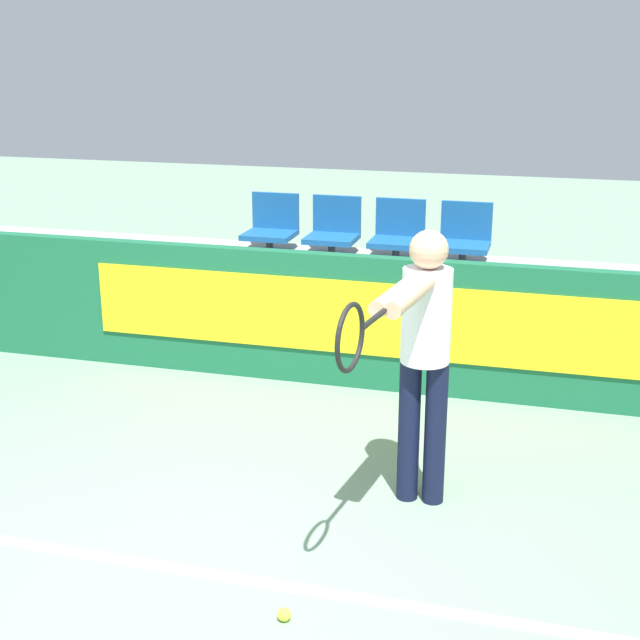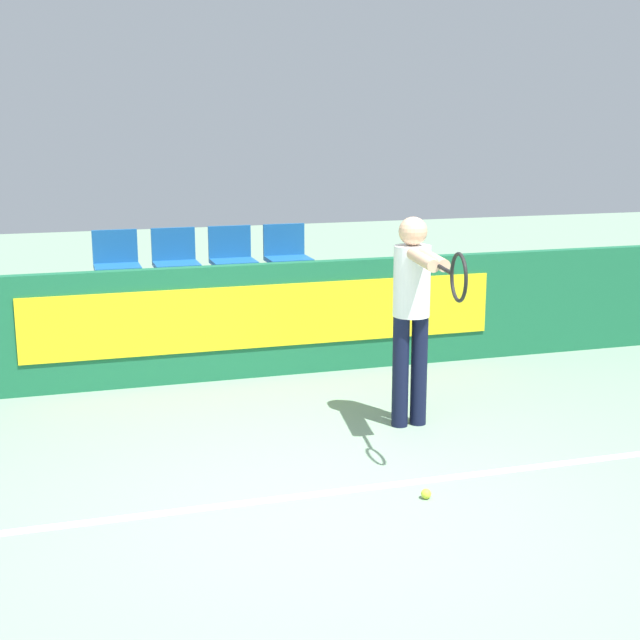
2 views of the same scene
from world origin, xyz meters
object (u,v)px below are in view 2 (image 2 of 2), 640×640
at_px(stadium_chair_1, 189,306).
at_px(stadium_chair_7, 287,252).
at_px(tennis_player, 414,302).
at_px(tennis_ball, 426,494).
at_px(stadium_chair_3, 309,299).
at_px(stadium_chair_6, 232,255).
at_px(stadium_chair_4, 116,260).
at_px(stadium_chair_5, 175,257).
at_px(stadium_chair_2, 250,302).
at_px(stadium_chair_0, 125,309).

bearing_deg(stadium_chair_1, stadium_chair_7, 35.71).
bearing_deg(tennis_player, tennis_ball, -100.17).
bearing_deg(stadium_chair_3, stadium_chair_6, 124.83).
bearing_deg(stadium_chair_4, stadium_chair_7, 0.00).
xyz_separation_m(tennis_player, tennis_ball, (-0.42, -1.28, -0.98)).
height_order(stadium_chair_3, stadium_chair_6, stadium_chair_6).
relative_size(stadium_chair_5, stadium_chair_6, 1.00).
height_order(stadium_chair_5, tennis_player, tennis_player).
relative_size(stadium_chair_2, stadium_chair_6, 1.00).
bearing_deg(tennis_ball, stadium_chair_0, 112.93).
height_order(stadium_chair_0, stadium_chair_3, same).
xyz_separation_m(stadium_chair_0, tennis_ball, (1.56, -3.70, -0.55)).
bearing_deg(stadium_chair_4, tennis_player, -58.98).
bearing_deg(stadium_chair_0, stadium_chair_1, 0.00).
xyz_separation_m(stadium_chair_1, stadium_chair_6, (0.62, 0.89, 0.35)).
relative_size(stadium_chair_6, tennis_player, 0.32).
relative_size(stadium_chair_0, stadium_chair_2, 1.00).
relative_size(stadium_chair_4, stadium_chair_5, 1.00).
relative_size(stadium_chair_5, tennis_player, 0.32).
distance_m(stadium_chair_2, stadium_chair_7, 1.14).
bearing_deg(tennis_ball, stadium_chair_6, 94.10).
bearing_deg(stadium_chair_6, stadium_chair_0, -144.29).
height_order(stadium_chair_4, stadium_chair_5, same).
relative_size(stadium_chair_2, stadium_chair_3, 1.00).
bearing_deg(stadium_chair_1, stadium_chair_6, 55.17).
height_order(stadium_chair_1, stadium_chair_5, stadium_chair_5).
bearing_deg(stadium_chair_3, stadium_chair_5, 144.29).
xyz_separation_m(stadium_chair_0, stadium_chair_3, (1.85, 0.00, 0.00)).
bearing_deg(stadium_chair_0, stadium_chair_2, 0.00).
height_order(stadium_chair_2, stadium_chair_4, stadium_chair_4).
xyz_separation_m(stadium_chair_5, tennis_player, (1.37, -3.31, 0.08)).
bearing_deg(tennis_player, stadium_chair_1, 127.76).
relative_size(stadium_chair_3, stadium_chair_4, 1.00).
height_order(stadium_chair_2, stadium_chair_6, stadium_chair_6).
distance_m(stadium_chair_1, tennis_player, 2.81).
bearing_deg(stadium_chair_5, tennis_player, -67.48).
relative_size(stadium_chair_4, tennis_player, 0.32).
bearing_deg(tennis_player, stadium_chair_3, 101.43).
height_order(stadium_chair_0, stadium_chair_4, stadium_chair_4).
xyz_separation_m(stadium_chair_7, tennis_ball, (-0.29, -4.58, -0.90)).
relative_size(stadium_chair_1, stadium_chair_4, 1.00).
distance_m(stadium_chair_0, stadium_chair_3, 1.85).
relative_size(stadium_chair_4, stadium_chair_6, 1.00).
height_order(stadium_chair_0, stadium_chair_2, same).
distance_m(stadium_chair_1, stadium_chair_4, 1.14).
height_order(stadium_chair_0, stadium_chair_1, same).
height_order(stadium_chair_0, stadium_chair_6, stadium_chair_6).
distance_m(stadium_chair_1, stadium_chair_7, 1.56).
bearing_deg(stadium_chair_6, stadium_chair_3, -55.17).
height_order(stadium_chair_3, stadium_chair_7, stadium_chair_7).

